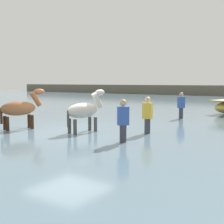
% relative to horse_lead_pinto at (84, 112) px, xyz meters
% --- Properties ---
extents(ground_plane, '(120.00, 120.00, 0.00)m').
position_rel_horse_lead_pinto_xyz_m(ground_plane, '(-0.53, -0.22, -1.10)').
color(ground_plane, '#666051').
extents(water_surface, '(90.00, 90.00, 0.38)m').
position_rel_horse_lead_pinto_xyz_m(water_surface, '(-0.53, 9.78, -0.91)').
color(water_surface, slate).
rests_on(water_surface, ground).
extents(horse_lead_pinto, '(0.68, 1.72, 1.86)m').
position_rel_horse_lead_pinto_xyz_m(horse_lead_pinto, '(0.00, 0.00, 0.00)').
color(horse_lead_pinto, beige).
rests_on(horse_lead_pinto, ground).
extents(horse_trailing_chestnut, '(0.85, 1.71, 1.87)m').
position_rel_horse_lead_pinto_xyz_m(horse_trailing_chestnut, '(-2.39, -0.83, 0.01)').
color(horse_trailing_chestnut, brown).
rests_on(horse_trailing_chestnut, ground).
extents(person_onlooker_right, '(0.35, 0.26, 1.63)m').
position_rel_horse_lead_pinto_xyz_m(person_onlooker_right, '(1.93, 1.04, -0.23)').
color(person_onlooker_right, '#383842').
rests_on(person_onlooker_right, ground).
extents(person_onlooker_left, '(0.37, 0.37, 1.63)m').
position_rel_horse_lead_pinto_xyz_m(person_onlooker_left, '(2.06, -0.71, -0.23)').
color(person_onlooker_left, '#383842').
rests_on(person_onlooker_left, ground).
extents(person_wading_mid, '(0.31, 0.37, 1.63)m').
position_rel_horse_lead_pinto_xyz_m(person_wading_mid, '(1.25, 5.75, -0.23)').
color(person_wading_mid, '#383842').
rests_on(person_wading_mid, ground).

